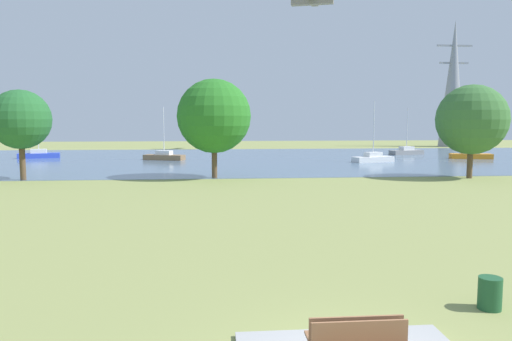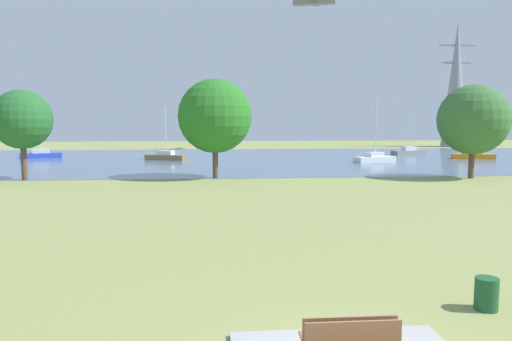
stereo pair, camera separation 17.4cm
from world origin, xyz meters
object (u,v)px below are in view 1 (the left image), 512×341
at_px(sailboat_white, 373,158).
at_px(sailboat_orange, 471,155).
at_px(light_aircraft, 312,1).
at_px(litter_bin, 490,293).
at_px(tree_west_near, 20,120).
at_px(electricity_pylon, 453,84).
at_px(bench_facing_water, 354,339).
at_px(sailboat_gray, 406,151).
at_px(sailboat_blue, 39,154).
at_px(tree_east_near, 214,116).
at_px(sailboat_brown, 164,156).
at_px(tree_west_far, 472,120).

bearing_deg(sailboat_white, sailboat_orange, 14.86).
bearing_deg(light_aircraft, litter_bin, -97.46).
relative_size(tree_west_near, light_aircraft, 0.84).
bearing_deg(electricity_pylon, light_aircraft, -162.26).
bearing_deg(sailboat_white, tree_west_near, -157.15).
bearing_deg(sailboat_orange, litter_bin, -118.39).
bearing_deg(bench_facing_water, sailboat_gray, 66.86).
height_order(litter_bin, sailboat_blue, sailboat_blue).
bearing_deg(electricity_pylon, tree_east_near, -133.62).
bearing_deg(sailboat_brown, sailboat_white, -11.89).
xyz_separation_m(litter_bin, sailboat_blue, (-28.26, 50.79, 0.07)).
xyz_separation_m(tree_east_near, electricity_pylon, (42.34, 44.44, 6.13)).
xyz_separation_m(bench_facing_water, sailboat_brown, (-8.45, 48.91, -0.02)).
bearing_deg(light_aircraft, tree_west_far, -81.72).
height_order(sailboat_gray, sailboat_orange, sailboat_orange).
height_order(tree_west_far, electricity_pylon, electricity_pylon).
distance_m(sailboat_orange, tree_east_near, 35.80).
relative_size(sailboat_white, tree_west_near, 0.96).
relative_size(tree_west_near, electricity_pylon, 0.32).
relative_size(sailboat_brown, tree_west_near, 0.89).
relative_size(tree_west_near, tree_west_far, 0.94).
relative_size(sailboat_brown, tree_east_near, 0.78).
bearing_deg(sailboat_white, sailboat_brown, 168.11).
bearing_deg(sailboat_white, electricity_pylon, 51.38).
distance_m(sailboat_blue, tree_west_near, 24.22).
xyz_separation_m(bench_facing_water, tree_west_far, (17.92, 28.48, 4.22)).
distance_m(sailboat_white, tree_east_near, 22.78).
bearing_deg(tree_west_near, bench_facing_water, -60.02).
height_order(sailboat_orange, tree_west_near, sailboat_orange).
bearing_deg(sailboat_gray, electricity_pylon, 50.48).
relative_size(sailboat_gray, tree_west_near, 0.90).
bearing_deg(tree_west_near, sailboat_gray, 31.29).
distance_m(sailboat_brown, sailboat_blue, 16.26).
distance_m(sailboat_brown, light_aircraft, 35.04).
bearing_deg(bench_facing_water, electricity_pylon, 61.99).
bearing_deg(sailboat_white, litter_bin, -104.84).
bearing_deg(tree_east_near, tree_west_far, -5.18).
relative_size(bench_facing_water, litter_bin, 2.25).
xyz_separation_m(litter_bin, light_aircraft, (8.35, 63.73, 22.36)).
bearing_deg(sailboat_orange, sailboat_white, -165.14).
xyz_separation_m(sailboat_white, sailboat_orange, (13.39, 3.55, 0.01)).
distance_m(tree_east_near, light_aircraft, 42.62).
bearing_deg(sailboat_blue, sailboat_white, -13.12).
bearing_deg(tree_east_near, sailboat_orange, 28.88).
bearing_deg(bench_facing_water, litter_bin, 29.38).
distance_m(bench_facing_water, sailboat_brown, 49.63).
bearing_deg(light_aircraft, tree_east_near, -112.83).
bearing_deg(bench_facing_water, tree_east_near, 94.85).
bearing_deg(sailboat_gray, sailboat_white, -126.99).
distance_m(sailboat_orange, sailboat_blue, 52.98).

